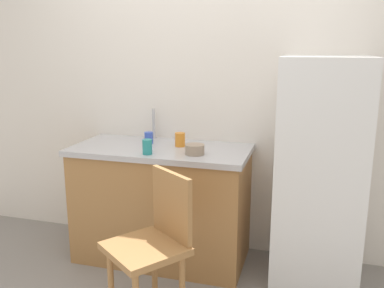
{
  "coord_description": "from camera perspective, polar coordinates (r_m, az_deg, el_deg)",
  "views": [
    {
      "loc": [
        0.81,
        -2.11,
        1.59
      ],
      "look_at": [
        0.02,
        0.6,
        0.92
      ],
      "focal_mm": 38.71,
      "sensor_mm": 36.0,
      "label": 1
    }
  ],
  "objects": [
    {
      "name": "back_wall",
      "position": [
        3.23,
        1.65,
        7.13
      ],
      "size": [
        4.8,
        0.1,
        2.48
      ],
      "primitive_type": "cube",
      "color": "white",
      "rests_on": "ground_plane"
    },
    {
      "name": "cabinet_base",
      "position": [
        3.17,
        -4.14,
        -8.44
      ],
      "size": [
        1.26,
        0.6,
        0.83
      ],
      "primitive_type": "cube",
      "color": "#A87542",
      "rests_on": "ground_plane"
    },
    {
      "name": "countertop",
      "position": [
        3.04,
        -4.27,
        -0.78
      ],
      "size": [
        1.3,
        0.64,
        0.04
      ],
      "primitive_type": "cube",
      "color": "#B7B7BC",
      "rests_on": "cabinet_base"
    },
    {
      "name": "faucet",
      "position": [
        3.29,
        -5.29,
        2.79
      ],
      "size": [
        0.02,
        0.02,
        0.24
      ],
      "primitive_type": "cylinder",
      "color": "#B7B7BC",
      "rests_on": "countertop"
    },
    {
      "name": "refrigerator",
      "position": [
        2.87,
        17.12,
        -3.98
      ],
      "size": [
        0.55,
        0.62,
        1.53
      ],
      "primitive_type": "cube",
      "color": "white",
      "rests_on": "ground_plane"
    },
    {
      "name": "chair",
      "position": [
        2.45,
        -5.24,
        -13.16
      ],
      "size": [
        0.56,
        0.56,
        0.89
      ],
      "rotation": [
        0.0,
        0.0,
        -0.64
      ],
      "color": "#A87542",
      "rests_on": "ground_plane"
    },
    {
      "name": "terracotta_bowl",
      "position": [
        2.81,
        0.38,
        -0.75
      ],
      "size": [
        0.13,
        0.13,
        0.07
      ],
      "primitive_type": "cylinder",
      "color": "gray",
      "rests_on": "countertop"
    },
    {
      "name": "cup_blue",
      "position": [
        3.15,
        -5.97,
        0.87
      ],
      "size": [
        0.07,
        0.07,
        0.09
      ],
      "primitive_type": "cylinder",
      "color": "blue",
      "rests_on": "countertop"
    },
    {
      "name": "cup_teal",
      "position": [
        2.82,
        -6.18,
        -0.39
      ],
      "size": [
        0.07,
        0.07,
        0.1
      ],
      "primitive_type": "cylinder",
      "color": "teal",
      "rests_on": "countertop"
    },
    {
      "name": "cup_orange",
      "position": [
        3.03,
        -1.66,
        0.6
      ],
      "size": [
        0.07,
        0.07,
        0.1
      ],
      "primitive_type": "cylinder",
      "color": "orange",
      "rests_on": "countertop"
    }
  ]
}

